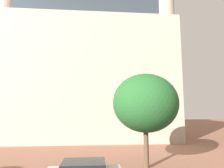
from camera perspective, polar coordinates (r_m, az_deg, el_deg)
name	(u,v)px	position (r m, az deg, el deg)	size (l,w,h in m)	color
landmark_building	(89,69)	(29.40, -7.03, 4.47)	(23.94, 13.30, 33.08)	#B2A893
tree_curb_far	(145,103)	(14.20, 9.98, -5.63)	(4.77, 4.77, 6.74)	brown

